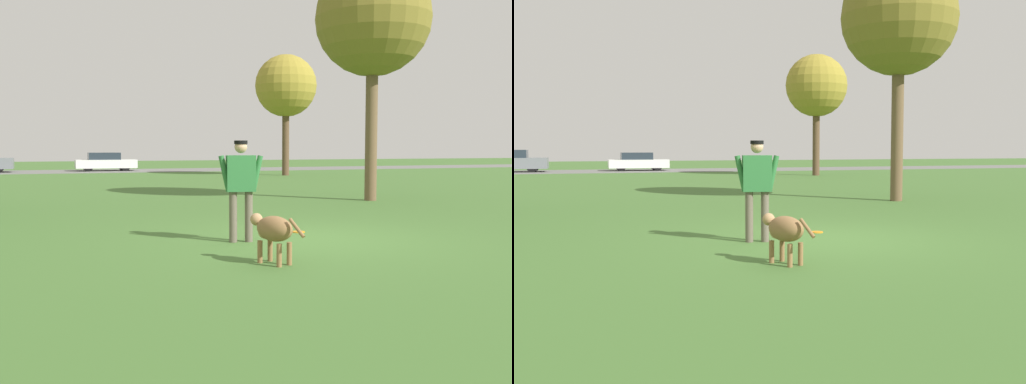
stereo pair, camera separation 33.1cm
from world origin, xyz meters
The scene contains 8 objects.
ground_plane centered at (0.00, 0.00, 0.00)m, with size 120.00×120.00×0.00m, color #426B2D.
far_road_strip centered at (0.00, 30.96, 0.01)m, with size 120.00×6.00×0.01m.
person centered at (-1.15, 0.08, 1.00)m, with size 0.75×0.30×1.68m.
dog centered at (-1.34, -1.82, 0.46)m, with size 0.54×0.96×0.66m.
frisbee centered at (0.20, 0.78, 0.01)m, with size 0.23×0.23×0.02m.
tree_far_right centered at (8.66, 21.51, 4.91)m, with size 3.41×3.41×6.65m.
tree_near_right centered at (4.90, 6.13, 5.25)m, with size 3.34×3.34×6.96m.
parked_car_white centered at (-0.13, 31.18, 0.60)m, with size 3.90×1.84×1.21m.
Camera 2 is at (-3.96, -9.33, 1.57)m, focal length 42.00 mm.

